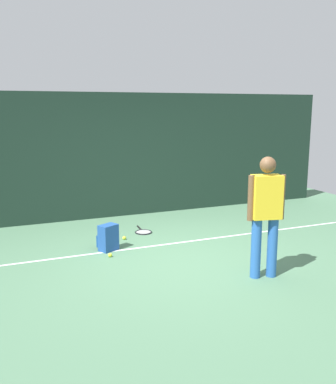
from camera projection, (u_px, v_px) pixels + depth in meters
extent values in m
plane|color=#4C7556|center=(178.00, 259.00, 6.76)|extent=(12.00, 12.00, 0.00)
cube|color=#192D23|center=(122.00, 155.00, 9.23)|extent=(10.00, 0.10, 2.65)
cube|color=white|center=(161.00, 245.00, 7.43)|extent=(9.00, 0.05, 0.00)
cylinder|color=#2659A5|center=(272.00, 247.00, 5.99)|extent=(0.14, 0.14, 0.85)
cylinder|color=#2659A5|center=(256.00, 248.00, 5.95)|extent=(0.14, 0.14, 0.85)
cube|color=yellow|center=(266.00, 197.00, 5.83)|extent=(0.44, 0.30, 0.60)
sphere|color=brown|center=(268.00, 165.00, 5.74)|extent=(0.22, 0.22, 0.22)
cylinder|color=brown|center=(282.00, 197.00, 5.87)|extent=(0.09, 0.09, 0.62)
cylinder|color=brown|center=(251.00, 198.00, 5.79)|extent=(0.09, 0.09, 0.62)
cylinder|color=black|center=(139.00, 228.00, 8.44)|extent=(0.05, 0.30, 0.03)
torus|color=black|center=(143.00, 232.00, 8.16)|extent=(0.34, 0.34, 0.02)
cylinder|color=#B2B2B2|center=(143.00, 232.00, 8.16)|extent=(0.29, 0.29, 0.00)
cube|color=#1E478C|center=(108.00, 238.00, 7.12)|extent=(0.36, 0.32, 0.44)
cube|color=navy|center=(103.00, 240.00, 7.23)|extent=(0.23, 0.17, 0.20)
sphere|color=#CCE033|center=(110.00, 255.00, 6.83)|extent=(0.07, 0.07, 0.07)
sphere|color=#CCE033|center=(124.00, 238.00, 7.73)|extent=(0.07, 0.07, 0.07)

